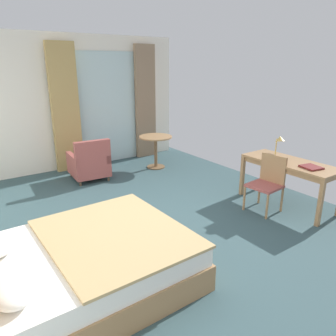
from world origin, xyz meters
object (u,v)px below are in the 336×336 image
round_cafe_table (156,144)px  writing_desk (290,166)px  desk_chair (268,180)px  closed_book (311,167)px  bed (79,266)px  armchair_by_window (89,164)px  desk_lamp (279,142)px

round_cafe_table → writing_desk: bearing=-77.3°
writing_desk → desk_chair: size_ratio=1.72×
closed_book → desk_chair: bearing=141.3°
round_cafe_table → bed: bearing=-133.7°
closed_book → armchair_by_window: (-2.18, 3.48, -0.44)m
bed → round_cafe_table: 4.29m
desk_lamp → closed_book: bearing=-89.1°
desk_lamp → round_cafe_table: bearing=102.6°
desk_lamp → closed_book: desk_lamp is taller
writing_desk → desk_lamp: size_ratio=3.69×
writing_desk → desk_chair: 0.48m
writing_desk → armchair_by_window: 3.82m
bed → closed_book: bed is taller
bed → desk_lamp: (3.58, 0.32, 0.76)m
desk_lamp → desk_chair: bearing=-160.1°
armchair_by_window → closed_book: bearing=-58.0°
bed → armchair_by_window: bed is taller
writing_desk → desk_lamp: (-0.06, 0.21, 0.38)m
bed → round_cafe_table: bearing=46.3°
desk_chair → armchair_by_window: bearing=120.7°
desk_lamp → writing_desk: bearing=-75.0°
armchair_by_window → round_cafe_table: bearing=-3.5°
round_cafe_table → desk_lamp: bearing=-77.4°
desk_chair → closed_book: (0.39, -0.47, 0.27)m
armchair_by_window → round_cafe_table: armchair_by_window is taller
desk_lamp → round_cafe_table: 2.89m
writing_desk → desk_chair: bearing=170.1°
bed → desk_chair: bed is taller
desk_chair → closed_book: size_ratio=3.22×
bed → armchair_by_window: 3.49m
bed → writing_desk: bed is taller
desk_chair → round_cafe_table: bearing=94.7°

